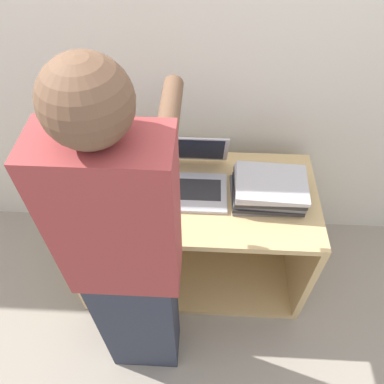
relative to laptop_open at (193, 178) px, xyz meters
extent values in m
plane|color=#9E9384|center=(0.00, -0.37, -0.78)|extent=(12.00, 12.00, 0.00)
cube|color=silver|center=(0.00, 0.36, 0.42)|extent=(8.00, 0.05, 2.40)
cube|color=tan|center=(0.00, -0.06, -0.07)|extent=(1.26, 0.63, 0.04)
cube|color=tan|center=(0.00, -0.06, -0.77)|extent=(1.26, 0.63, 0.04)
cube|color=tan|center=(-0.61, -0.06, -0.42)|extent=(0.04, 0.63, 0.66)
cube|color=tan|center=(0.61, -0.06, -0.42)|extent=(0.04, 0.63, 0.66)
cube|color=tan|center=(0.00, 0.24, -0.42)|extent=(1.18, 0.04, 0.66)
cube|color=#B7B7BC|center=(0.00, -0.06, -0.04)|extent=(0.34, 0.25, 0.02)
cube|color=#28282B|center=(0.00, -0.05, -0.03)|extent=(0.28, 0.14, 0.00)
cube|color=#B7B7BC|center=(0.00, 0.12, 0.08)|extent=(0.34, 0.11, 0.24)
cube|color=black|center=(0.00, 0.12, 0.08)|extent=(0.30, 0.09, 0.21)
cube|color=#232326|center=(-0.37, -0.06, -0.04)|extent=(0.34, 0.26, 0.02)
cube|color=gray|center=(-0.38, -0.07, -0.02)|extent=(0.34, 0.26, 0.02)
cube|color=#232326|center=(-0.38, -0.06, 0.00)|extent=(0.35, 0.27, 0.02)
cube|color=#232326|center=(-0.37, -0.06, 0.02)|extent=(0.35, 0.27, 0.02)
cube|color=slate|center=(-0.37, -0.06, 0.04)|extent=(0.34, 0.26, 0.02)
cube|color=slate|center=(0.36, -0.06, -0.04)|extent=(0.35, 0.27, 0.02)
cube|color=#232326|center=(0.36, -0.07, -0.02)|extent=(0.34, 0.26, 0.02)
cube|color=slate|center=(0.37, -0.06, 0.00)|extent=(0.35, 0.27, 0.02)
cube|color=#232326|center=(0.37, -0.06, 0.02)|extent=(0.34, 0.26, 0.02)
cube|color=#B7B7BC|center=(0.37, -0.06, 0.04)|extent=(0.34, 0.25, 0.02)
cube|color=#B7B7BC|center=(0.38, -0.07, 0.06)|extent=(0.35, 0.27, 0.02)
cube|color=#2D3342|center=(-0.22, -0.57, -0.36)|extent=(0.34, 0.20, 0.85)
cube|color=#993838|center=(-0.22, -0.57, 0.40)|extent=(0.40, 0.20, 0.67)
sphere|color=brown|center=(-0.22, -0.57, 0.85)|extent=(0.23, 0.23, 0.23)
cylinder|color=brown|center=(-0.38, -0.31, 0.64)|extent=(0.07, 0.32, 0.07)
cylinder|color=brown|center=(-0.06, -0.31, 0.64)|extent=(0.07, 0.32, 0.07)
camera|label=1|loc=(0.06, -1.28, 1.36)|focal=35.00mm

